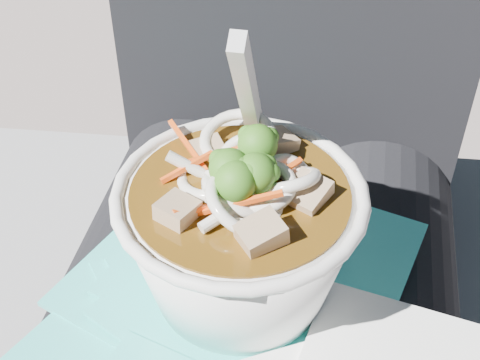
# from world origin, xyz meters

# --- Properties ---
(person_body) EXTENTS (0.34, 0.94, 1.01)m
(person_body) POSITION_xyz_m (0.00, 0.09, 0.57)
(person_body) COLOR black
(person_body) RESTS_ON ground
(plastic_bag) EXTENTS (0.32, 0.37, 0.02)m
(plastic_bag) POSITION_xyz_m (-0.02, -0.01, 0.63)
(plastic_bag) COLOR #32D3CA
(plastic_bag) RESTS_ON lap
(udon_bowl) EXTENTS (0.20, 0.20, 0.21)m
(udon_bowl) POSITION_xyz_m (-0.01, 0.01, 0.70)
(udon_bowl) COLOR white
(udon_bowl) RESTS_ON plastic_bag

